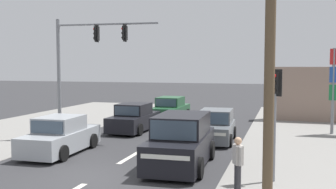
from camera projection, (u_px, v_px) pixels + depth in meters
ground_plane at (96, 177)px, 12.96m from camera, size 140.00×140.00×0.00m
lane_dash_mid at (130, 157)px, 15.83m from camera, size 0.20×2.40×0.01m
lane_dash_far at (166, 136)px, 20.61m from camera, size 0.20×2.40×0.01m
utility_pole_foreground_right at (264, 17)px, 9.56m from camera, size 3.78×0.29×8.98m
traffic_signal_mast at (82, 56)px, 19.52m from camera, size 5.28×0.55×6.00m
pedestal_signal_right_kerb at (274, 106)px, 12.23m from camera, size 0.44×0.31×3.56m
sedan_oncoming_mid at (134, 119)px, 22.06m from camera, size 1.96×4.27×1.56m
sedan_crossing_left at (170, 109)px, 26.69m from camera, size 1.94×4.27×1.56m
hatchback_oncoming_near at (216, 127)px, 19.06m from camera, size 1.90×3.70×1.53m
sedan_kerbside_parked at (60, 137)px, 16.46m from camera, size 1.99×4.29×1.56m
suv_receding_far at (181, 142)px, 14.31m from camera, size 2.20×4.61×1.90m
pedestrian_at_kerb at (238, 161)px, 11.29m from camera, size 0.35×0.52×1.63m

